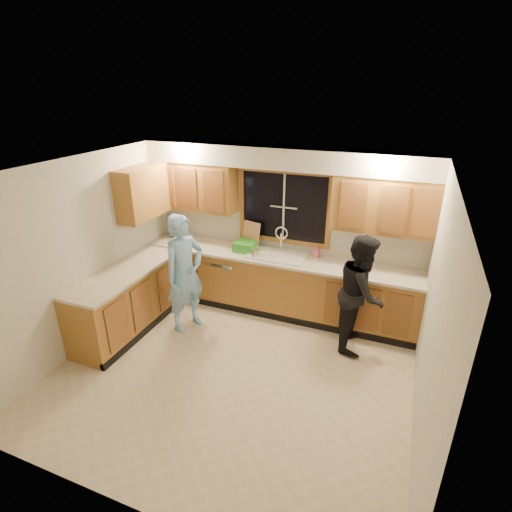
{
  "coord_description": "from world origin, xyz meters",
  "views": [
    {
      "loc": [
        1.73,
        -3.6,
        3.3
      ],
      "look_at": [
        0.04,
        0.65,
        1.31
      ],
      "focal_mm": 28.0,
      "sensor_mm": 36.0,
      "label": 1
    }
  ],
  "objects_px": {
    "dish_crate": "(245,246)",
    "bowl": "(355,266)",
    "woman": "(361,293)",
    "knife_block": "(178,233)",
    "man": "(185,273)",
    "soap_bottle": "(317,251)",
    "sink": "(277,259)",
    "stove": "(101,320)",
    "dishwasher": "(226,277)"
  },
  "relations": [
    {
      "from": "dish_crate",
      "to": "bowl",
      "type": "height_order",
      "value": "dish_crate"
    },
    {
      "from": "woman",
      "to": "knife_block",
      "type": "xyz_separation_m",
      "value": [
        -3.07,
        0.52,
        0.23
      ]
    },
    {
      "from": "dish_crate",
      "to": "bowl",
      "type": "relative_size",
      "value": 1.47
    },
    {
      "from": "dish_crate",
      "to": "woman",
      "type": "bearing_deg",
      "value": -14.47
    },
    {
      "from": "man",
      "to": "soap_bottle",
      "type": "height_order",
      "value": "man"
    },
    {
      "from": "sink",
      "to": "bowl",
      "type": "xyz_separation_m",
      "value": [
        1.15,
        0.02,
        0.08
      ]
    },
    {
      "from": "woman",
      "to": "bowl",
      "type": "xyz_separation_m",
      "value": [
        -0.17,
        0.48,
        0.15
      ]
    },
    {
      "from": "stove",
      "to": "soap_bottle",
      "type": "height_order",
      "value": "soap_bottle"
    },
    {
      "from": "stove",
      "to": "woman",
      "type": "height_order",
      "value": "woman"
    },
    {
      "from": "dish_crate",
      "to": "bowl",
      "type": "distance_m",
      "value": 1.67
    },
    {
      "from": "knife_block",
      "to": "bowl",
      "type": "bearing_deg",
      "value": -31.84
    },
    {
      "from": "sink",
      "to": "soap_bottle",
      "type": "xyz_separation_m",
      "value": [
        0.56,
        0.19,
        0.14
      ]
    },
    {
      "from": "knife_block",
      "to": "dish_crate",
      "type": "xyz_separation_m",
      "value": [
        1.23,
        -0.05,
        -0.03
      ]
    },
    {
      "from": "dishwasher",
      "to": "soap_bottle",
      "type": "distance_m",
      "value": 1.54
    },
    {
      "from": "soap_bottle",
      "to": "dishwasher",
      "type": "bearing_deg",
      "value": -171.61
    },
    {
      "from": "sink",
      "to": "man",
      "type": "xyz_separation_m",
      "value": [
        -1.04,
        -0.92,
        -0.01
      ]
    },
    {
      "from": "dishwasher",
      "to": "woman",
      "type": "bearing_deg",
      "value": -11.59
    },
    {
      "from": "stove",
      "to": "soap_bottle",
      "type": "xyz_separation_m",
      "value": [
        2.36,
        2.02,
        0.55
      ]
    },
    {
      "from": "stove",
      "to": "man",
      "type": "height_order",
      "value": "man"
    },
    {
      "from": "sink",
      "to": "woman",
      "type": "xyz_separation_m",
      "value": [
        1.32,
        -0.46,
        -0.07
      ]
    },
    {
      "from": "bowl",
      "to": "knife_block",
      "type": "bearing_deg",
      "value": 179.05
    },
    {
      "from": "stove",
      "to": "knife_block",
      "type": "height_order",
      "value": "knife_block"
    },
    {
      "from": "sink",
      "to": "bowl",
      "type": "height_order",
      "value": "sink"
    },
    {
      "from": "woman",
      "to": "bowl",
      "type": "distance_m",
      "value": 0.53
    },
    {
      "from": "dishwasher",
      "to": "sink",
      "type": "bearing_deg",
      "value": 0.99
    },
    {
      "from": "knife_block",
      "to": "bowl",
      "type": "distance_m",
      "value": 2.9
    },
    {
      "from": "stove",
      "to": "dish_crate",
      "type": "xyz_separation_m",
      "value": [
        1.28,
        1.84,
        0.54
      ]
    },
    {
      "from": "sink",
      "to": "man",
      "type": "relative_size",
      "value": 0.5
    },
    {
      "from": "woman",
      "to": "bowl",
      "type": "bearing_deg",
      "value": 18.04
    },
    {
      "from": "soap_bottle",
      "to": "bowl",
      "type": "relative_size",
      "value": 0.78
    },
    {
      "from": "sink",
      "to": "dish_crate",
      "type": "distance_m",
      "value": 0.54
    },
    {
      "from": "man",
      "to": "soap_bottle",
      "type": "xyz_separation_m",
      "value": [
        1.6,
        1.11,
        0.15
      ]
    },
    {
      "from": "dish_crate",
      "to": "bowl",
      "type": "xyz_separation_m",
      "value": [
        1.67,
        0.0,
        -0.05
      ]
    },
    {
      "from": "stove",
      "to": "dish_crate",
      "type": "bearing_deg",
      "value": 55.2
    },
    {
      "from": "man",
      "to": "knife_block",
      "type": "distance_m",
      "value": 1.22
    },
    {
      "from": "sink",
      "to": "stove",
      "type": "distance_m",
      "value": 2.6
    },
    {
      "from": "woman",
      "to": "knife_block",
      "type": "relative_size",
      "value": 7.39
    },
    {
      "from": "knife_block",
      "to": "bowl",
      "type": "height_order",
      "value": "knife_block"
    },
    {
      "from": "dishwasher",
      "to": "soap_bottle",
      "type": "bearing_deg",
      "value": 8.39
    },
    {
      "from": "sink",
      "to": "bowl",
      "type": "relative_size",
      "value": 3.97
    },
    {
      "from": "dishwasher",
      "to": "soap_bottle",
      "type": "xyz_separation_m",
      "value": [
        1.41,
        0.21,
        0.59
      ]
    },
    {
      "from": "stove",
      "to": "dish_crate",
      "type": "distance_m",
      "value": 2.31
    },
    {
      "from": "soap_bottle",
      "to": "bowl",
      "type": "distance_m",
      "value": 0.62
    },
    {
      "from": "man",
      "to": "knife_block",
      "type": "xyz_separation_m",
      "value": [
        -0.71,
        0.98,
        0.17
      ]
    },
    {
      "from": "dishwasher",
      "to": "stove",
      "type": "distance_m",
      "value": 2.04
    },
    {
      "from": "sink",
      "to": "soap_bottle",
      "type": "distance_m",
      "value": 0.61
    },
    {
      "from": "woman",
      "to": "dish_crate",
      "type": "bearing_deg",
      "value": 73.56
    },
    {
      "from": "sink",
      "to": "dish_crate",
      "type": "xyz_separation_m",
      "value": [
        -0.52,
        0.02,
        0.13
      ]
    },
    {
      "from": "stove",
      "to": "bowl",
      "type": "relative_size",
      "value": 4.16
    },
    {
      "from": "woman",
      "to": "soap_bottle",
      "type": "distance_m",
      "value": 1.02
    }
  ]
}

